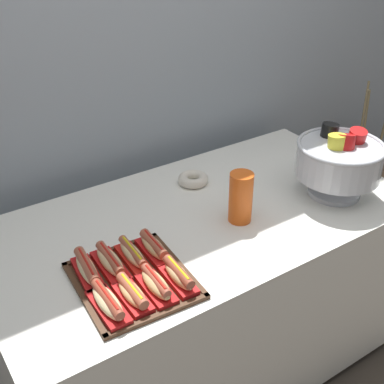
% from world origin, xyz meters
% --- Properties ---
extents(ground_plane, '(10.00, 10.00, 0.00)m').
position_xyz_m(ground_plane, '(0.00, 0.00, 0.00)').
color(ground_plane, '#4C4238').
extents(back_wall, '(6.00, 0.10, 2.60)m').
position_xyz_m(back_wall, '(0.00, 0.57, 1.30)').
color(back_wall, '#9EA8B2').
rests_on(back_wall, ground_plane).
extents(buffet_table, '(1.58, 0.82, 0.77)m').
position_xyz_m(buffet_table, '(0.00, 0.00, 0.40)').
color(buffet_table, white).
rests_on(buffet_table, ground_plane).
extents(floor_vase, '(0.55, 0.55, 1.16)m').
position_xyz_m(floor_vase, '(1.27, 0.25, 0.28)').
color(floor_vase, brown).
rests_on(floor_vase, ground_plane).
extents(serving_tray, '(0.35, 0.38, 0.01)m').
position_xyz_m(serving_tray, '(-0.38, -0.19, 0.77)').
color(serving_tray, '#472B19').
rests_on(serving_tray, buffet_table).
extents(hot_dog_0, '(0.07, 0.18, 0.06)m').
position_xyz_m(hot_dog_0, '(-0.49, -0.26, 0.80)').
color(hot_dog_0, '#B21414').
rests_on(hot_dog_0, serving_tray).
extents(hot_dog_1, '(0.07, 0.16, 0.06)m').
position_xyz_m(hot_dog_1, '(-0.42, -0.27, 0.80)').
color(hot_dog_1, red).
rests_on(hot_dog_1, serving_tray).
extents(hot_dog_2, '(0.07, 0.17, 0.06)m').
position_xyz_m(hot_dog_2, '(-0.35, -0.27, 0.80)').
color(hot_dog_2, '#B21414').
rests_on(hot_dog_2, serving_tray).
extents(hot_dog_3, '(0.07, 0.16, 0.06)m').
position_xyz_m(hot_dog_3, '(-0.27, -0.28, 0.81)').
color(hot_dog_3, red).
rests_on(hot_dog_3, serving_tray).
extents(hot_dog_4, '(0.08, 0.19, 0.06)m').
position_xyz_m(hot_dog_4, '(-0.48, -0.10, 0.81)').
color(hot_dog_4, red).
rests_on(hot_dog_4, serving_tray).
extents(hot_dog_5, '(0.08, 0.19, 0.06)m').
position_xyz_m(hot_dog_5, '(-0.41, -0.10, 0.80)').
color(hot_dog_5, red).
rests_on(hot_dog_5, serving_tray).
extents(hot_dog_6, '(0.07, 0.17, 0.06)m').
position_xyz_m(hot_dog_6, '(-0.33, -0.11, 0.80)').
color(hot_dog_6, red).
rests_on(hot_dog_6, serving_tray).
extents(hot_dog_7, '(0.07, 0.17, 0.06)m').
position_xyz_m(hot_dog_7, '(-0.26, -0.11, 0.80)').
color(hot_dog_7, red).
rests_on(hot_dog_7, serving_tray).
extents(punch_bowl, '(0.33, 0.33, 0.26)m').
position_xyz_m(punch_bowl, '(0.52, -0.16, 0.92)').
color(punch_bowl, silver).
rests_on(punch_bowl, buffet_table).
extents(cup_stack, '(0.08, 0.08, 0.19)m').
position_xyz_m(cup_stack, '(0.10, -0.10, 0.86)').
color(cup_stack, '#EA5B19').
rests_on(cup_stack, buffet_table).
extents(donut, '(0.12, 0.12, 0.04)m').
position_xyz_m(donut, '(0.11, 0.21, 0.79)').
color(donut, silver).
rests_on(donut, buffet_table).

